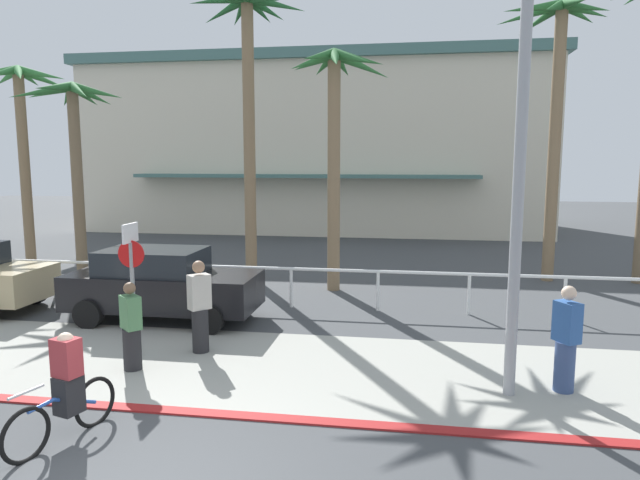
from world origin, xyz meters
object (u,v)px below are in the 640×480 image
stop_sign_bike_lane (132,270)px  palm_tree_4 (556,69)px  streetlight_curb (525,123)px  palm_tree_3 (336,106)px  palm_tree_1 (73,126)px  pedestrian_1 (200,310)px  car_black_1 (162,284)px  pedestrian_0 (131,330)px  palm_tree_2 (248,63)px  pedestrian_2 (566,343)px  cyclist_blue_0 (65,390)px  palm_tree_0 (22,116)px

stop_sign_bike_lane → palm_tree_4: bearing=42.3°
streetlight_curb → palm_tree_3: size_ratio=1.10×
stop_sign_bike_lane → streetlight_curb: size_ratio=0.34×
palm_tree_1 → pedestrian_1: bearing=-45.4°
car_black_1 → pedestrian_0: car_black_1 is taller
palm_tree_1 → palm_tree_2: 6.14m
palm_tree_1 → pedestrian_1: palm_tree_1 is taller
car_black_1 → pedestrian_2: bearing=-19.7°
pedestrian_2 → palm_tree_2: bearing=134.0°
stop_sign_bike_lane → streetlight_curb: (6.81, -1.06, 2.60)m
streetlight_curb → palm_tree_1: bearing=146.3°
palm_tree_2 → palm_tree_3: size_ratio=1.27×
palm_tree_2 → pedestrian_1: bearing=-82.2°
palm_tree_1 → palm_tree_3: size_ratio=0.92×
palm_tree_4 → car_black_1: palm_tree_4 is taller
palm_tree_3 → pedestrian_1: 7.55m
palm_tree_2 → car_black_1: 7.51m
palm_tree_2 → pedestrian_1: 8.97m
streetlight_curb → palm_tree_3: bearing=117.3°
stop_sign_bike_lane → palm_tree_2: 8.70m
palm_tree_1 → cyclist_blue_0: bearing=-59.0°
car_black_1 → pedestrian_2: size_ratio=2.50×
car_black_1 → pedestrian_0: size_ratio=2.73×
palm_tree_3 → cyclist_blue_0: bearing=-104.1°
palm_tree_1 → cyclist_blue_0: palm_tree_1 is taller
stop_sign_bike_lane → palm_tree_0: bearing=134.3°
cyclist_blue_0 → pedestrian_1: pedestrian_1 is taller
palm_tree_3 → cyclist_blue_0: palm_tree_3 is taller
stop_sign_bike_lane → pedestrian_0: stop_sign_bike_lane is taller
cyclist_blue_0 → palm_tree_0: bearing=127.4°
streetlight_curb → palm_tree_2: (-6.55, 8.21, 2.35)m
stop_sign_bike_lane → car_black_1: bearing=102.4°
stop_sign_bike_lane → palm_tree_3: palm_tree_3 is taller
palm_tree_3 → palm_tree_1: bearing=173.2°
palm_tree_3 → pedestrian_0: 8.73m
palm_tree_2 → pedestrian_0: 9.86m
stop_sign_bike_lane → pedestrian_0: bearing=-66.0°
palm_tree_3 → pedestrian_1: size_ratio=3.72×
palm_tree_4 → palm_tree_0: bearing=179.9°
palm_tree_0 → palm_tree_2: size_ratio=0.81×
streetlight_curb → pedestrian_1: 6.72m
cyclist_blue_0 → pedestrian_2: pedestrian_2 is taller
palm_tree_1 → pedestrian_2: 15.94m
streetlight_curb → pedestrian_1: bearing=166.0°
pedestrian_0 → palm_tree_0: bearing=133.0°
cyclist_blue_0 → pedestrian_0: (-0.35, 2.51, 0.04)m
palm_tree_3 → pedestrian_0: palm_tree_3 is taller
stop_sign_bike_lane → car_black_1: size_ratio=0.58×
palm_tree_3 → car_black_1: palm_tree_3 is taller
palm_tree_1 → car_black_1: size_ratio=1.42×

